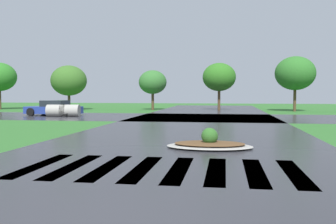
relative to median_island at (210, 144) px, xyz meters
The scene contains 7 objects.
asphalt_roadway 2.23m from the median_island, 117.82° to the left, with size 10.58×80.00×0.01m, color #2B2B30.
asphalt_cross_road 15.54m from the median_island, 93.82° to the left, with size 90.00×9.53×0.01m, color #2B2B30.
crosswalk_stripes 3.84m from the median_island, 105.66° to the right, with size 6.75×3.30×0.01m.
median_island is the anchor object (origin of this frame).
car_blue_compact 20.66m from the median_island, 129.59° to the left, with size 4.50×2.38×1.23m.
drainage_pipe_stack 19.29m from the median_island, 128.47° to the left, with size 2.60×1.18×0.93m.
background_treeline 26.81m from the median_island, 101.39° to the left, with size 42.76×5.19×5.41m.
Camera 1 is at (1.55, -4.64, 1.87)m, focal length 40.28 mm.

